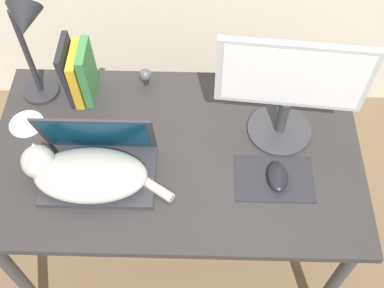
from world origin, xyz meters
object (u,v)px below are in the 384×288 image
(computer_mouse, at_px, (278,177))
(cd_disc, at_px, (27,124))
(webcam, at_px, (145,75))
(laptop, at_px, (99,163))
(desk_lamp, at_px, (27,37))
(external_monitor, at_px, (290,88))
(book_row, at_px, (79,73))
(cat, at_px, (84,173))

(computer_mouse, xyz_separation_m, cd_disc, (-0.85, 0.20, -0.02))
(cd_disc, bearing_deg, computer_mouse, -13.37)
(webcam, height_order, cd_disc, webcam)
(laptop, xyz_separation_m, computer_mouse, (0.57, -0.02, -0.03))
(desk_lamp, distance_m, webcam, 0.43)
(external_monitor, xyz_separation_m, cd_disc, (-0.87, 0.01, -0.22))
(computer_mouse, height_order, book_row, book_row)
(cat, distance_m, cd_disc, 0.34)
(cat, distance_m, desk_lamp, 0.46)
(webcam, xyz_separation_m, cd_disc, (-0.40, -0.20, -0.04))
(cat, height_order, computer_mouse, cat)
(laptop, relative_size, desk_lamp, 0.81)
(external_monitor, height_order, webcam, external_monitor)
(cat, relative_size, desk_lamp, 1.08)
(laptop, distance_m, book_row, 0.35)
(computer_mouse, xyz_separation_m, webcam, (-0.45, 0.40, 0.02))
(laptop, xyz_separation_m, cd_disc, (-0.28, 0.18, -0.04))
(webcam, bearing_deg, cat, -110.24)
(computer_mouse, bearing_deg, cat, -177.73)
(book_row, height_order, webcam, book_row)
(cat, xyz_separation_m, webcam, (0.16, 0.42, -0.01))
(cat, height_order, cd_disc, cat)
(book_row, xyz_separation_m, webcam, (0.22, 0.05, -0.06))
(laptop, xyz_separation_m, cat, (-0.04, -0.04, 0.01))
(external_monitor, bearing_deg, book_row, 167.49)
(computer_mouse, bearing_deg, cd_disc, 166.63)
(desk_lamp, xyz_separation_m, webcam, (0.34, 0.08, -0.25))
(external_monitor, bearing_deg, cd_disc, 179.50)
(external_monitor, xyz_separation_m, desk_lamp, (-0.81, 0.13, 0.07))
(book_row, height_order, cd_disc, book_row)
(computer_mouse, relative_size, webcam, 1.58)
(external_monitor, distance_m, computer_mouse, 0.28)
(cat, distance_m, computer_mouse, 0.61)
(cd_disc, bearing_deg, desk_lamp, 62.99)
(computer_mouse, bearing_deg, webcam, 138.49)
(external_monitor, bearing_deg, webcam, 156.61)
(external_monitor, distance_m, desk_lamp, 0.83)
(cat, height_order, book_row, book_row)
(external_monitor, relative_size, webcam, 6.55)
(webcam, bearing_deg, cd_disc, -153.84)
(laptop, xyz_separation_m, book_row, (-0.10, 0.33, 0.06))
(book_row, bearing_deg, cat, -80.25)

